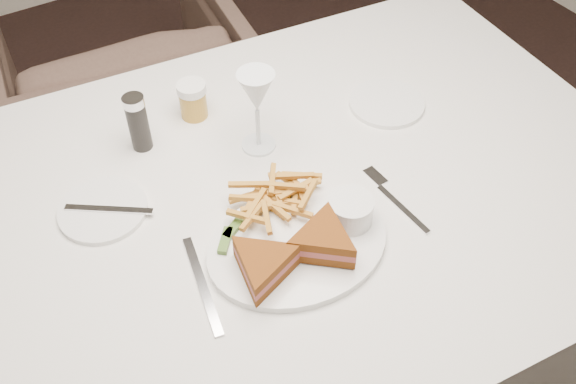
# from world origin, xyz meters

# --- Properties ---
(table) EXTENTS (1.55, 1.11, 0.75)m
(table) POSITION_xyz_m (0.35, 0.25, 0.38)
(table) COLOR silver
(table) RESTS_ON ground
(chair_far) EXTENTS (0.80, 0.76, 0.73)m
(chair_far) POSITION_xyz_m (0.37, 1.23, 0.37)
(chair_far) COLOR #49352C
(chair_far) RESTS_ON ground
(table_setting) EXTENTS (0.78, 0.63, 0.18)m
(table_setting) POSITION_xyz_m (0.34, 0.22, 0.79)
(table_setting) COLOR white
(table_setting) RESTS_ON table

